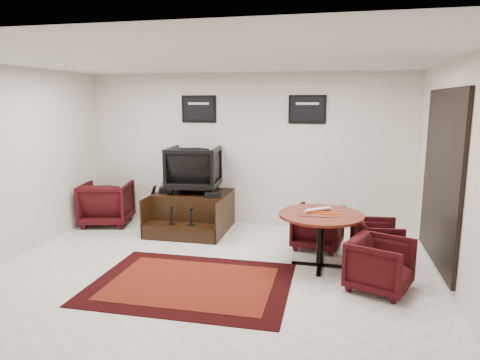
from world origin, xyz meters
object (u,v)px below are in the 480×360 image
object	(u,v)px
meeting_table	(321,220)
table_chair_corner	(380,262)
shine_podium	(192,212)
table_chair_window	(377,239)
armchair_side	(107,201)
table_chair_back	(318,225)
shine_chair	(194,166)

from	to	relation	value
meeting_table	table_chair_corner	world-z (taller)	meeting_table
shine_podium	table_chair_window	size ratio (longest dim) A/B	2.01
shine_podium	table_chair_window	world-z (taller)	shine_podium
armchair_side	meeting_table	xyz separation A→B (m)	(3.99, -1.29, 0.23)
table_chair_window	shine_podium	bearing A→B (deg)	67.53
shine_podium	table_chair_back	xyz separation A→B (m)	(2.26, -0.54, 0.06)
armchair_side	table_chair_corner	size ratio (longest dim) A/B	1.25
shine_chair	shine_podium	bearing A→B (deg)	84.69
meeting_table	table_chair_window	bearing A→B (deg)	24.12
shine_podium	armchair_side	xyz separation A→B (m)	(-1.68, -0.03, 0.13)
meeting_table	table_chair_window	size ratio (longest dim) A/B	1.74
shine_podium	armchair_side	distance (m)	1.68
meeting_table	shine_chair	bearing A→B (deg)	147.75
armchair_side	table_chair_window	distance (m)	4.88
armchair_side	shine_podium	bearing A→B (deg)	168.31
shine_chair	meeting_table	distance (m)	2.78
meeting_table	table_chair_corner	size ratio (longest dim) A/B	1.64
armchair_side	table_chair_back	world-z (taller)	armchair_side
armchair_side	meeting_table	world-z (taller)	armchair_side
shine_podium	meeting_table	world-z (taller)	meeting_table
shine_podium	meeting_table	bearing A→B (deg)	-29.72
shine_podium	table_chair_corner	bearing A→B (deg)	-32.55
shine_podium	shine_chair	size ratio (longest dim) A/B	1.47
shine_podium	table_chair_corner	xyz separation A→B (m)	(3.06, -1.95, 0.04)
table_chair_window	table_chair_corner	bearing A→B (deg)	172.13
table_chair_window	table_chair_corner	distance (m)	0.99
table_chair_back	table_chair_corner	distance (m)	1.63
table_chair_window	table_chair_back	bearing A→B (deg)	57.82
shine_podium	meeting_table	distance (m)	2.69
table_chair_back	table_chair_window	bearing A→B (deg)	164.27
shine_chair	table_chair_corner	size ratio (longest dim) A/B	1.29
shine_podium	table_chair_corner	distance (m)	3.63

